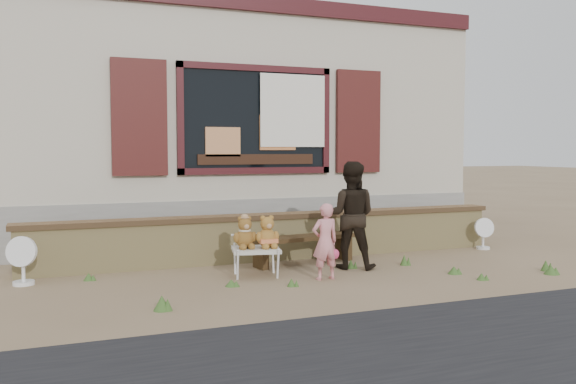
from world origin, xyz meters
name	(u,v)px	position (x,y,z in m)	size (l,w,h in m)	color
ground	(305,272)	(0.00, 0.00, 0.00)	(80.00, 80.00, 0.00)	brown
shopfront	(215,128)	(0.00, 4.49, 2.00)	(8.04, 5.13, 4.00)	#AFA28D
brick_wall	(278,236)	(0.00, 1.00, 0.34)	(7.10, 0.36, 0.67)	tan
bench	(304,243)	(0.21, 0.53, 0.29)	(1.57, 0.55, 0.39)	#302110
folding_chair	(256,251)	(-0.67, -0.01, 0.32)	(0.68, 0.63, 0.36)	beige
teddy_bear_left	(245,232)	(-0.81, 0.02, 0.56)	(0.30, 0.26, 0.41)	brown
teddy_bear_right	(267,231)	(-0.54, -0.04, 0.56)	(0.30, 0.26, 0.41)	brown
child	(325,242)	(0.05, -0.50, 0.47)	(0.34, 0.22, 0.93)	pink
adult	(350,215)	(0.66, 0.02, 0.71)	(0.69, 0.54, 1.43)	black
fan_left	(23,260)	(-3.36, 0.53, 0.29)	(0.37, 0.25, 0.58)	white
fan_right	(483,233)	(3.35, 0.63, 0.25)	(0.32, 0.21, 0.50)	silver
grass_tufts	(374,276)	(0.56, -0.79, 0.06)	(5.72, 1.94, 0.15)	#3A5C24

